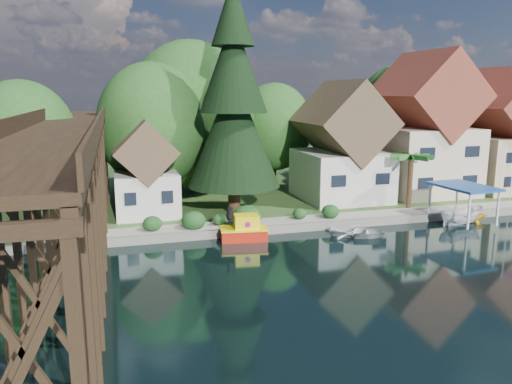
% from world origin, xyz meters
% --- Properties ---
extents(ground, '(140.00, 140.00, 0.00)m').
position_xyz_m(ground, '(0.00, 0.00, 0.00)').
color(ground, black).
rests_on(ground, ground).
extents(bank, '(140.00, 52.00, 0.50)m').
position_xyz_m(bank, '(0.00, 34.00, 0.25)').
color(bank, '#2A4A1D').
rests_on(bank, ground).
extents(seawall, '(60.00, 0.40, 0.62)m').
position_xyz_m(seawall, '(4.00, 8.00, 0.31)').
color(seawall, slate).
rests_on(seawall, ground).
extents(promenade, '(50.00, 2.60, 0.06)m').
position_xyz_m(promenade, '(6.00, 9.30, 0.53)').
color(promenade, gray).
rests_on(promenade, bank).
extents(trestle_bridge, '(4.12, 44.18, 9.30)m').
position_xyz_m(trestle_bridge, '(-16.00, 5.17, 5.35)').
color(trestle_bridge, black).
rests_on(trestle_bridge, ground).
extents(house_left, '(7.64, 8.64, 11.02)m').
position_xyz_m(house_left, '(7.00, 16.00, 5.14)').
color(house_left, beige).
rests_on(house_left, bank).
extents(house_center, '(8.65, 9.18, 13.89)m').
position_xyz_m(house_center, '(16.00, 16.50, 6.42)').
color(house_center, beige).
rests_on(house_center, bank).
extents(house_right, '(8.15, 8.64, 12.45)m').
position_xyz_m(house_right, '(25.00, 16.00, 5.78)').
color(house_right, '#C9B190').
rests_on(house_right, bank).
extents(shed, '(5.09, 5.40, 7.85)m').
position_xyz_m(shed, '(-11.00, 14.50, 3.83)').
color(shed, beige).
rests_on(shed, bank).
extents(bg_trees, '(49.90, 13.30, 10.57)m').
position_xyz_m(bg_trees, '(1.00, 21.25, 7.29)').
color(bg_trees, '#382314').
rests_on(bg_trees, bank).
extents(shrubs, '(15.76, 2.47, 1.70)m').
position_xyz_m(shrubs, '(-4.60, 9.26, 1.23)').
color(shrubs, '#153B16').
rests_on(shrubs, bank).
extents(conifer, '(7.56, 7.56, 18.62)m').
position_xyz_m(conifer, '(-3.96, 13.23, 9.47)').
color(conifer, '#382314').
rests_on(conifer, bank).
extents(palm_tree, '(3.74, 3.74, 5.00)m').
position_xyz_m(palm_tree, '(10.99, 10.69, 4.86)').
color(palm_tree, '#382314').
rests_on(palm_tree, bank).
extents(tugboat, '(3.57, 2.27, 2.44)m').
position_xyz_m(tugboat, '(-4.70, 7.06, 0.73)').
color(tugboat, red).
rests_on(tugboat, ground).
extents(boat_white_a, '(5.01, 4.57, 0.85)m').
position_xyz_m(boat_white_a, '(3.61, 5.72, 0.42)').
color(boat_white_a, silver).
rests_on(boat_white_a, ground).
extents(boat_canopy, '(4.14, 5.25, 3.21)m').
position_xyz_m(boat_canopy, '(13.06, 6.36, 1.38)').
color(boat_canopy, white).
rests_on(boat_canopy, ground).
extents(boat_yellow, '(3.01, 2.75, 1.35)m').
position_xyz_m(boat_yellow, '(14.55, 7.01, 0.68)').
color(boat_yellow, yellow).
rests_on(boat_yellow, ground).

